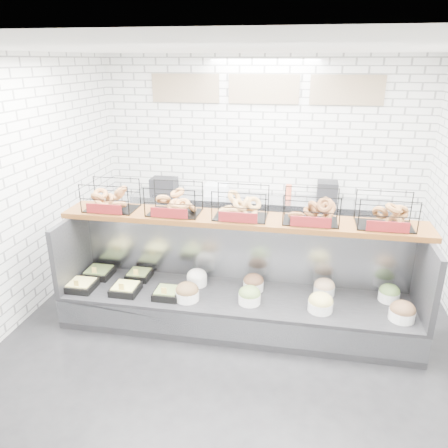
# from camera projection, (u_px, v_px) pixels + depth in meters

# --- Properties ---
(ground) EXTENTS (5.50, 5.50, 0.00)m
(ground) POSITION_uv_depth(u_px,v_px,m) (232.00, 339.00, 4.85)
(ground) COLOR black
(ground) RESTS_ON ground
(room_shell) EXTENTS (5.02, 5.51, 3.01)m
(room_shell) POSITION_uv_depth(u_px,v_px,m) (243.00, 145.00, 4.67)
(room_shell) COLOR white
(room_shell) RESTS_ON ground
(display_case) EXTENTS (4.00, 0.90, 1.20)m
(display_case) POSITION_uv_depth(u_px,v_px,m) (238.00, 298.00, 5.04)
(display_case) COLOR black
(display_case) RESTS_ON ground
(bagel_shelf) EXTENTS (4.10, 0.50, 0.40)m
(bagel_shelf) POSITION_uv_depth(u_px,v_px,m) (240.00, 207.00, 4.83)
(bagel_shelf) COLOR #4E2A10
(bagel_shelf) RESTS_ON display_case
(prep_counter) EXTENTS (4.00, 0.60, 1.20)m
(prep_counter) POSITION_uv_depth(u_px,v_px,m) (257.00, 224.00, 6.92)
(prep_counter) COLOR #93969B
(prep_counter) RESTS_ON ground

